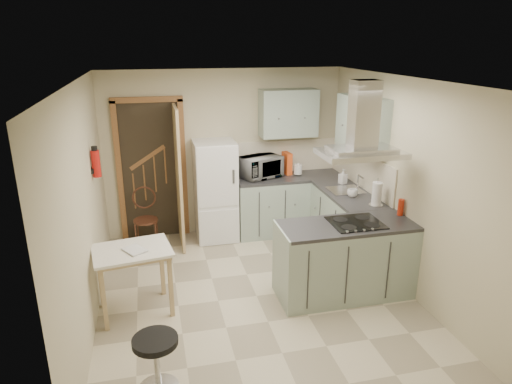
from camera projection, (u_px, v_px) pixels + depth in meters
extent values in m
plane|color=beige|center=(257.00, 296.00, 5.42)|extent=(4.20, 4.20, 0.00)
plane|color=silver|center=(257.00, 80.00, 4.62)|extent=(4.20, 4.20, 0.00)
plane|color=#BFB594|center=(225.00, 153.00, 6.96)|extent=(3.60, 0.00, 3.60)
plane|color=#BFB594|center=(84.00, 210.00, 4.62)|extent=(0.00, 4.20, 4.20)
plane|color=#BFB594|center=(404.00, 185.00, 5.42)|extent=(0.00, 4.20, 4.20)
cube|color=brown|center=(152.00, 171.00, 6.75)|extent=(1.10, 0.12, 2.10)
cube|color=white|center=(215.00, 191.00, 6.80)|extent=(0.60, 0.60, 1.50)
cube|color=#9EB2A0|center=(271.00, 205.00, 7.08)|extent=(1.08, 0.60, 0.90)
cube|color=#9EB2A0|center=(339.00, 216.00, 6.64)|extent=(0.60, 1.95, 0.90)
cube|color=beige|center=(285.00, 156.00, 7.19)|extent=(1.68, 0.02, 0.50)
cube|color=#9EB2A0|center=(288.00, 113.00, 6.81)|extent=(0.85, 0.35, 0.70)
cube|color=#9EB2A0|center=(362.00, 123.00, 5.97)|extent=(0.35, 0.90, 0.70)
cube|color=#9EB2A0|center=(345.00, 259.00, 5.33)|extent=(1.55, 0.65, 0.90)
cube|color=black|center=(356.00, 223.00, 5.21)|extent=(0.58, 0.50, 0.01)
cube|color=silver|center=(361.00, 153.00, 4.95)|extent=(0.90, 0.55, 0.10)
cube|color=silver|center=(345.00, 190.00, 6.34)|extent=(0.45, 0.40, 0.01)
cylinder|color=#B2140F|center=(96.00, 164.00, 5.39)|extent=(0.10, 0.10, 0.32)
cube|color=tan|center=(135.00, 281.00, 5.00)|extent=(0.89, 0.72, 0.76)
cube|color=#54381C|center=(146.00, 220.00, 6.63)|extent=(0.38, 0.38, 0.79)
cylinder|color=black|center=(157.00, 364.00, 3.90)|extent=(0.47, 0.47, 0.52)
imported|color=black|center=(261.00, 167.00, 6.89)|extent=(0.70, 0.59, 0.33)
cylinder|color=white|center=(298.00, 169.00, 7.03)|extent=(0.16, 0.16, 0.19)
cube|color=#ED511B|center=(287.00, 163.00, 7.08)|extent=(0.11, 0.23, 0.34)
imported|color=silver|center=(343.00, 176.00, 6.62)|extent=(0.12, 0.12, 0.21)
cylinder|color=silver|center=(377.00, 194.00, 5.72)|extent=(0.16, 0.16, 0.31)
imported|color=white|center=(352.00, 193.00, 6.06)|extent=(0.18, 0.18, 0.11)
cylinder|color=red|center=(401.00, 207.00, 5.42)|extent=(0.07, 0.07, 0.20)
imported|color=maroon|center=(126.00, 249.00, 4.77)|extent=(0.29, 0.31, 0.11)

